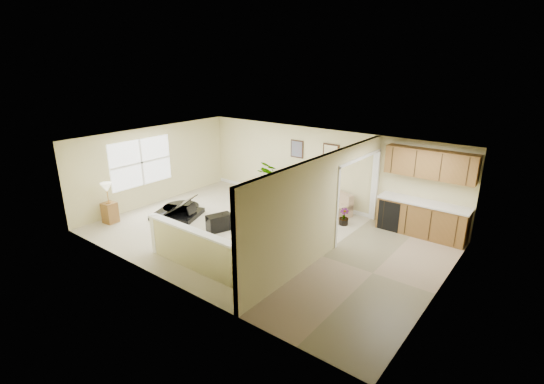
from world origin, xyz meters
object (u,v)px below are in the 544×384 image
Objects in this scene: piano at (179,199)px; loveseat at (326,201)px; small_plant at (344,218)px; piano_bench at (219,223)px; palm_plant at (277,182)px; lamp_stand at (109,206)px; accent_table at (292,190)px.

piano is 0.99× the size of loveseat.
loveseat is at bearing 147.00° from small_plant.
piano_bench is 0.37× the size of loveseat.
piano reaches higher than small_plant.
piano_bench is 0.43× the size of palm_plant.
small_plant is at bearing -11.89° from loveseat.
palm_plant is (-1.77, -0.22, 0.34)m from loveseat.
lamp_stand is at bearing -113.31° from loveseat.
small_plant is (2.20, -0.52, -0.26)m from accent_table.
palm_plant is 3.23× the size of small_plant.
small_plant is (2.71, -0.39, -0.47)m from palm_plant.
palm_plant is at bearing 93.32° from piano_bench.
small_plant is at bearing -8.13° from palm_plant.
palm_plant is 5.17m from lamp_stand.
loveseat is 1.56× the size of lamp_stand.
lamp_stand is at bearing -143.77° from small_plant.
piano reaches higher than accent_table.
accent_table is (-1.26, -0.09, 0.13)m from loveseat.
accent_table is 2.27m from small_plant.
piano_bench is at bearing -96.43° from loveseat.
lamp_stand is (-3.25, -4.51, 0.04)m from accent_table.
piano is 4.95m from small_plant.
small_plant is (0.94, -0.61, -0.13)m from loveseat.
accent_table is at bearing 83.40° from piano_bench.
piano_bench is 3.54m from small_plant.
lamp_stand reaches higher than piano_bench.
piano is at bearing -120.36° from palm_plant.
palm_plant is at bearing 57.93° from lamp_stand.
small_plant is (2.54, 2.46, -0.02)m from piano_bench.
piano is at bearing -151.18° from small_plant.
palm_plant reaches higher than loveseat.
accent_table is 0.46× the size of palm_plant.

